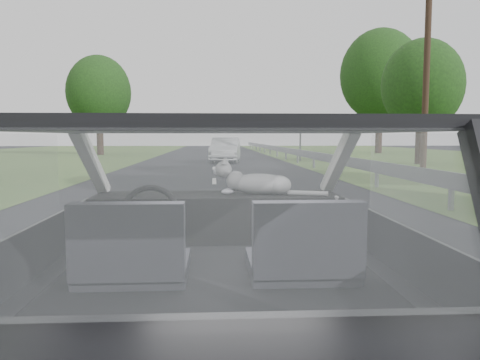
{
  "coord_description": "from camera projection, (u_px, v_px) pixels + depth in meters",
  "views": [
    {
      "loc": [
        -0.02,
        -2.43,
        1.38
      ],
      "look_at": [
        0.15,
        0.53,
        1.1
      ],
      "focal_mm": 35.0,
      "sensor_mm": 36.0,
      "label": 1
    }
  ],
  "objects": [
    {
      "name": "subject_car",
      "position": [
        218.0,
        260.0,
        2.48
      ],
      "size": [
        1.8,
        4.0,
        1.45
      ],
      "primitive_type": "cube",
      "color": "black",
      "rests_on": "ground"
    },
    {
      "name": "dashboard",
      "position": [
        217.0,
        217.0,
        3.09
      ],
      "size": [
        1.58,
        0.45,
        0.3
      ],
      "primitive_type": "cube",
      "color": "black",
      "rests_on": "subject_car"
    },
    {
      "name": "driver_seat",
      "position": [
        132.0,
        245.0,
        2.16
      ],
      "size": [
        0.5,
        0.72,
        0.42
      ],
      "primitive_type": "cube",
      "color": "black",
      "rests_on": "subject_car"
    },
    {
      "name": "passenger_seat",
      "position": [
        304.0,
        242.0,
        2.2
      ],
      "size": [
        0.5,
        0.72,
        0.42
      ],
      "primitive_type": "cube",
      "color": "black",
      "rests_on": "subject_car"
    },
    {
      "name": "steering_wheel",
      "position": [
        150.0,
        214.0,
        2.77
      ],
      "size": [
        0.36,
        0.36,
        0.04
      ],
      "primitive_type": "torus",
      "color": "black",
      "rests_on": "dashboard"
    },
    {
      "name": "cat",
      "position": [
        260.0,
        183.0,
        3.05
      ],
      "size": [
        0.56,
        0.28,
        0.24
      ],
      "primitive_type": "ellipsoid",
      "rotation": [
        0.0,
        0.0,
        -0.22
      ],
      "color": "slate",
      "rests_on": "dashboard"
    },
    {
      "name": "guardrail",
      "position": [
        373.0,
        166.0,
        12.68
      ],
      "size": [
        0.05,
        90.0,
        0.32
      ],
      "primitive_type": "cube",
      "color": "gray",
      "rests_on": "ground"
    },
    {
      "name": "other_car",
      "position": [
        225.0,
        150.0,
        25.01
      ],
      "size": [
        2.0,
        4.23,
        1.35
      ],
      "primitive_type": "imported",
      "rotation": [
        0.0,
        0.0,
        -0.1
      ],
      "color": "silver",
      "rests_on": "ground"
    },
    {
      "name": "highway_sign",
      "position": [
        300.0,
        139.0,
        26.62
      ],
      "size": [
        0.1,
        1.02,
        2.55
      ],
      "primitive_type": "cube",
      "rotation": [
        0.0,
        0.0,
        0.0
      ],
      "color": "#0C591B",
      "rests_on": "ground"
    },
    {
      "name": "utility_pole",
      "position": [
        426.0,
        77.0,
        18.05
      ],
      "size": [
        0.25,
        0.25,
        7.4
      ],
      "primitive_type": "cylinder",
      "rotation": [
        0.0,
        0.0,
        -0.05
      ],
      "color": "#34241C",
      "rests_on": "ground"
    },
    {
      "name": "tree_2",
      "position": [
        422.0,
        104.0,
        23.49
      ],
      "size": [
        4.13,
        4.13,
        6.09
      ],
      "primitive_type": null,
      "rotation": [
        0.0,
        0.0,
        -0.03
      ],
      "color": "black",
      "rests_on": "ground"
    },
    {
      "name": "tree_3",
      "position": [
        380.0,
        93.0,
        39.11
      ],
      "size": [
        7.7,
        7.7,
        10.05
      ],
      "primitive_type": null,
      "rotation": [
        0.0,
        0.0,
        0.18
      ],
      "color": "black",
      "rests_on": "ground"
    },
    {
      "name": "tree_6",
      "position": [
        99.0,
        107.0,
        35.59
      ],
      "size": [
        4.97,
        4.97,
        7.33
      ],
      "primitive_type": null,
      "rotation": [
        0.0,
        0.0,
        0.03
      ],
      "color": "black",
      "rests_on": "ground"
    }
  ]
}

